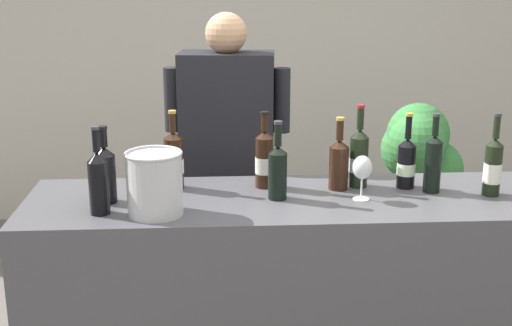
{
  "coord_description": "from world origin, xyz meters",
  "views": [
    {
      "loc": [
        -0.3,
        -2.64,
        1.92
      ],
      "look_at": [
        -0.14,
        0.0,
        1.17
      ],
      "focal_mm": 47.9,
      "sensor_mm": 36.0,
      "label": 1
    }
  ],
  "objects_px": {
    "wine_bottle_0": "(174,160)",
    "potted_shrub": "(420,170)",
    "wine_bottle_2": "(105,173)",
    "wine_bottle_6": "(433,162)",
    "wine_bottle_4": "(406,163)",
    "wine_bottle_8": "(98,181)",
    "wine_bottle_3": "(264,159)",
    "person_server": "(228,192)",
    "wine_bottle_5": "(359,158)",
    "wine_bottle_7": "(339,163)",
    "wine_glass": "(362,169)",
    "wine_bottle_1": "(493,167)",
    "wine_bottle_9": "(278,170)",
    "ice_bucket": "(155,183)"
  },
  "relations": [
    {
      "from": "wine_bottle_2",
      "to": "wine_bottle_5",
      "type": "bearing_deg",
      "value": 7.88
    },
    {
      "from": "wine_bottle_3",
      "to": "person_server",
      "type": "bearing_deg",
      "value": 107.65
    },
    {
      "from": "wine_bottle_8",
      "to": "wine_bottle_4",
      "type": "bearing_deg",
      "value": 11.37
    },
    {
      "from": "wine_bottle_1",
      "to": "ice_bucket",
      "type": "height_order",
      "value": "wine_bottle_1"
    },
    {
      "from": "wine_bottle_1",
      "to": "wine_bottle_9",
      "type": "xyz_separation_m",
      "value": [
        -0.89,
        0.0,
        -0.0
      ]
    },
    {
      "from": "wine_bottle_4",
      "to": "wine_bottle_5",
      "type": "distance_m",
      "value": 0.2
    },
    {
      "from": "wine_bottle_3",
      "to": "person_server",
      "type": "height_order",
      "value": "person_server"
    },
    {
      "from": "wine_bottle_4",
      "to": "wine_bottle_9",
      "type": "xyz_separation_m",
      "value": [
        -0.56,
        -0.12,
        0.01
      ]
    },
    {
      "from": "wine_bottle_3",
      "to": "wine_bottle_9",
      "type": "height_order",
      "value": "wine_bottle_3"
    },
    {
      "from": "wine_bottle_3",
      "to": "wine_glass",
      "type": "bearing_deg",
      "value": -26.71
    },
    {
      "from": "wine_bottle_5",
      "to": "potted_shrub",
      "type": "distance_m",
      "value": 1.36
    },
    {
      "from": "wine_bottle_8",
      "to": "wine_bottle_1",
      "type": "bearing_deg",
      "value": 4.75
    },
    {
      "from": "wine_bottle_2",
      "to": "potted_shrub",
      "type": "bearing_deg",
      "value": 37.51
    },
    {
      "from": "wine_bottle_0",
      "to": "wine_bottle_9",
      "type": "distance_m",
      "value": 0.46
    },
    {
      "from": "wine_bottle_4",
      "to": "wine_glass",
      "type": "bearing_deg",
      "value": -146.21
    },
    {
      "from": "wine_bottle_5",
      "to": "wine_bottle_7",
      "type": "distance_m",
      "value": 0.1
    },
    {
      "from": "wine_glass",
      "to": "potted_shrub",
      "type": "xyz_separation_m",
      "value": [
        0.65,
        1.31,
        -0.41
      ]
    },
    {
      "from": "wine_bottle_4",
      "to": "wine_glass",
      "type": "relative_size",
      "value": 1.76
    },
    {
      "from": "wine_bottle_6",
      "to": "wine_bottle_3",
      "type": "bearing_deg",
      "value": 171.18
    },
    {
      "from": "wine_bottle_8",
      "to": "wine_bottle_0",
      "type": "bearing_deg",
      "value": 48.5
    },
    {
      "from": "wine_bottle_0",
      "to": "wine_bottle_6",
      "type": "xyz_separation_m",
      "value": [
        1.08,
        -0.11,
        0.01
      ]
    },
    {
      "from": "wine_bottle_7",
      "to": "wine_bottle_8",
      "type": "distance_m",
      "value": 0.99
    },
    {
      "from": "wine_bottle_0",
      "to": "person_server",
      "type": "height_order",
      "value": "person_server"
    },
    {
      "from": "wine_bottle_9",
      "to": "potted_shrub",
      "type": "relative_size",
      "value": 0.28
    },
    {
      "from": "wine_bottle_4",
      "to": "wine_glass",
      "type": "xyz_separation_m",
      "value": [
        -0.22,
        -0.15,
        0.02
      ]
    },
    {
      "from": "potted_shrub",
      "to": "wine_bottle_0",
      "type": "bearing_deg",
      "value": -141.66
    },
    {
      "from": "potted_shrub",
      "to": "wine_bottle_1",
      "type": "bearing_deg",
      "value": -94.43
    },
    {
      "from": "wine_bottle_4",
      "to": "wine_bottle_6",
      "type": "bearing_deg",
      "value": -34.79
    },
    {
      "from": "wine_bottle_2",
      "to": "wine_bottle_4",
      "type": "relative_size",
      "value": 0.96
    },
    {
      "from": "wine_bottle_9",
      "to": "wine_bottle_5",
      "type": "bearing_deg",
      "value": 21.68
    },
    {
      "from": "wine_bottle_9",
      "to": "potted_shrub",
      "type": "distance_m",
      "value": 1.67
    },
    {
      "from": "wine_bottle_5",
      "to": "wine_bottle_8",
      "type": "height_order",
      "value": "wine_bottle_5"
    },
    {
      "from": "wine_bottle_1",
      "to": "wine_bottle_5",
      "type": "relative_size",
      "value": 0.97
    },
    {
      "from": "wine_bottle_3",
      "to": "wine_bottle_7",
      "type": "relative_size",
      "value": 1.06
    },
    {
      "from": "wine_bottle_0",
      "to": "potted_shrub",
      "type": "relative_size",
      "value": 0.29
    },
    {
      "from": "wine_bottle_0",
      "to": "wine_bottle_8",
      "type": "height_order",
      "value": "wine_bottle_8"
    },
    {
      "from": "wine_bottle_4",
      "to": "ice_bucket",
      "type": "bearing_deg",
      "value": -165.48
    },
    {
      "from": "wine_bottle_1",
      "to": "wine_bottle_0",
      "type": "bearing_deg",
      "value": 172.61
    },
    {
      "from": "wine_bottle_9",
      "to": "wine_glass",
      "type": "height_order",
      "value": "wine_bottle_9"
    },
    {
      "from": "wine_bottle_1",
      "to": "wine_bottle_4",
      "type": "height_order",
      "value": "wine_bottle_1"
    },
    {
      "from": "wine_bottle_7",
      "to": "wine_bottle_8",
      "type": "xyz_separation_m",
      "value": [
        -0.96,
        -0.25,
        0.01
      ]
    },
    {
      "from": "wine_bottle_5",
      "to": "wine_bottle_8",
      "type": "relative_size",
      "value": 1.04
    },
    {
      "from": "wine_bottle_4",
      "to": "potted_shrub",
      "type": "height_order",
      "value": "wine_bottle_4"
    },
    {
      "from": "wine_bottle_2",
      "to": "wine_bottle_6",
      "type": "distance_m",
      "value": 1.34
    },
    {
      "from": "wine_glass",
      "to": "ice_bucket",
      "type": "bearing_deg",
      "value": -171.58
    },
    {
      "from": "wine_bottle_0",
      "to": "potted_shrub",
      "type": "height_order",
      "value": "wine_bottle_0"
    },
    {
      "from": "wine_bottle_7",
      "to": "wine_bottle_1",
      "type": "bearing_deg",
      "value": -10.66
    },
    {
      "from": "wine_bottle_1",
      "to": "person_server",
      "type": "distance_m",
      "value": 1.29
    },
    {
      "from": "potted_shrub",
      "to": "person_server",
      "type": "bearing_deg",
      "value": -150.93
    },
    {
      "from": "wine_bottle_9",
      "to": "wine_glass",
      "type": "distance_m",
      "value": 0.34
    }
  ]
}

